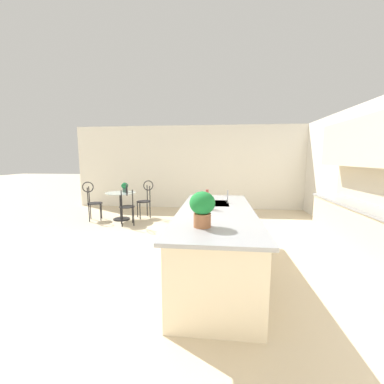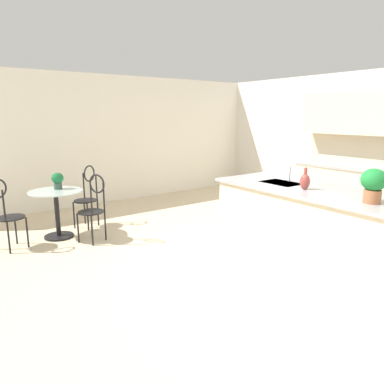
{
  "view_description": "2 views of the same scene",
  "coord_description": "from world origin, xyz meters",
  "px_view_note": "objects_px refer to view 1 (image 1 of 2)",
  "views": [
    {
      "loc": [
        3.65,
        0.87,
        1.65
      ],
      "look_at": [
        -1.22,
        0.34,
        0.96
      ],
      "focal_mm": 22.41,
      "sensor_mm": 36.0,
      "label": 1
    },
    {
      "loc": [
        3.12,
        -3.17,
        1.88
      ],
      "look_at": [
        -0.81,
        -0.33,
        0.83
      ],
      "focal_mm": 33.66,
      "sensor_mm": 36.0,
      "label": 2
    }
  ],
  "objects_px": {
    "bistro_table": "(121,203)",
    "potted_plant_counter_far": "(202,207)",
    "chair_by_island": "(127,203)",
    "vase_on_counter": "(207,202)",
    "chair_near_window": "(92,199)",
    "chair_toward_desk": "(145,197)",
    "potted_plant_on_table": "(125,187)"
  },
  "relations": [
    {
      "from": "bistro_table",
      "to": "potted_plant_counter_far",
      "type": "height_order",
      "value": "potted_plant_counter_far"
    },
    {
      "from": "chair_by_island",
      "to": "vase_on_counter",
      "type": "xyz_separation_m",
      "value": [
        2.15,
        2.05,
        0.46
      ]
    },
    {
      "from": "bistro_table",
      "to": "chair_by_island",
      "type": "relative_size",
      "value": 0.77
    },
    {
      "from": "chair_near_window",
      "to": "chair_toward_desk",
      "type": "relative_size",
      "value": 1.0
    },
    {
      "from": "chair_by_island",
      "to": "potted_plant_counter_far",
      "type": "bearing_deg",
      "value": 33.76
    },
    {
      "from": "chair_toward_desk",
      "to": "vase_on_counter",
      "type": "relative_size",
      "value": 3.62
    },
    {
      "from": "potted_plant_on_table",
      "to": "chair_near_window",
      "type": "bearing_deg",
      "value": -71.69
    },
    {
      "from": "bistro_table",
      "to": "potted_plant_on_table",
      "type": "distance_m",
      "value": 0.46
    },
    {
      "from": "chair_by_island",
      "to": "bistro_table",
      "type": "bearing_deg",
      "value": -144.91
    },
    {
      "from": "chair_toward_desk",
      "to": "potted_plant_on_table",
      "type": "relative_size",
      "value": 4.05
    },
    {
      "from": "chair_by_island",
      "to": "potted_plant_counter_far",
      "type": "relative_size",
      "value": 2.7
    },
    {
      "from": "chair_toward_desk",
      "to": "vase_on_counter",
      "type": "bearing_deg",
      "value": 31.67
    },
    {
      "from": "bistro_table",
      "to": "potted_plant_on_table",
      "type": "relative_size",
      "value": 3.11
    },
    {
      "from": "bistro_table",
      "to": "potted_plant_counter_far",
      "type": "bearing_deg",
      "value": 33.97
    },
    {
      "from": "chair_near_window",
      "to": "chair_toward_desk",
      "type": "xyz_separation_m",
      "value": [
        -0.44,
        1.31,
        0.0
      ]
    },
    {
      "from": "chair_toward_desk",
      "to": "potted_plant_counter_far",
      "type": "distance_m",
      "value": 4.34
    },
    {
      "from": "chair_near_window",
      "to": "vase_on_counter",
      "type": "bearing_deg",
      "value": 51.08
    },
    {
      "from": "chair_near_window",
      "to": "potted_plant_on_table",
      "type": "xyz_separation_m",
      "value": [
        -0.26,
        0.8,
        0.31
      ]
    },
    {
      "from": "potted_plant_on_table",
      "to": "vase_on_counter",
      "type": "bearing_deg",
      "value": 39.96
    },
    {
      "from": "chair_by_island",
      "to": "potted_plant_on_table",
      "type": "distance_m",
      "value": 0.79
    },
    {
      "from": "chair_near_window",
      "to": "potted_plant_counter_far",
      "type": "bearing_deg",
      "value": 42.36
    },
    {
      "from": "potted_plant_counter_far",
      "to": "vase_on_counter",
      "type": "relative_size",
      "value": 1.34
    },
    {
      "from": "chair_toward_desk",
      "to": "potted_plant_counter_far",
      "type": "height_order",
      "value": "potted_plant_counter_far"
    },
    {
      "from": "chair_toward_desk",
      "to": "potted_plant_counter_far",
      "type": "relative_size",
      "value": 2.7
    },
    {
      "from": "vase_on_counter",
      "to": "potted_plant_counter_far",
      "type": "bearing_deg",
      "value": -0.75
    },
    {
      "from": "chair_by_island",
      "to": "potted_plant_on_table",
      "type": "xyz_separation_m",
      "value": [
        -0.66,
        -0.31,
        0.31
      ]
    },
    {
      "from": "bistro_table",
      "to": "chair_toward_desk",
      "type": "height_order",
      "value": "chair_toward_desk"
    },
    {
      "from": "chair_near_window",
      "to": "potted_plant_on_table",
      "type": "relative_size",
      "value": 4.05
    },
    {
      "from": "potted_plant_counter_far",
      "to": "chair_by_island",
      "type": "bearing_deg",
      "value": -146.24
    },
    {
      "from": "potted_plant_on_table",
      "to": "vase_on_counter",
      "type": "distance_m",
      "value": 3.68
    },
    {
      "from": "chair_near_window",
      "to": "vase_on_counter",
      "type": "distance_m",
      "value": 4.09
    },
    {
      "from": "chair_toward_desk",
      "to": "potted_plant_on_table",
      "type": "xyz_separation_m",
      "value": [
        0.18,
        -0.51,
        0.31
      ]
    }
  ]
}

